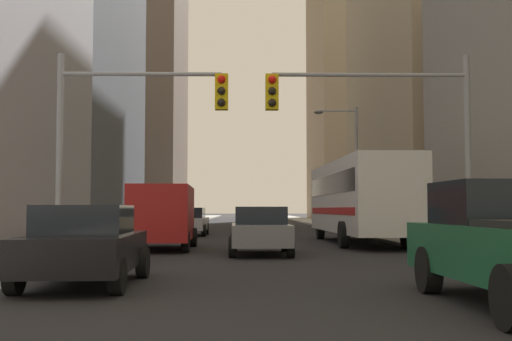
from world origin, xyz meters
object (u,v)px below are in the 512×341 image
cargo_van_red (163,214)px  sedan_grey (260,230)px  sedan_silver (189,221)px  traffic_signal_near_left (134,118)px  city_bus (359,198)px  traffic_signal_near_right (377,117)px  sedan_black (86,245)px  sedan_beige (254,220)px

cargo_van_red → sedan_grey: cargo_van_red is taller
sedan_silver → traffic_signal_near_left: bearing=-90.8°
city_bus → traffic_signal_near_right: traffic_signal_near_right is taller
cargo_van_red → traffic_signal_near_left: 5.24m
city_bus → sedan_black: (-7.83, -14.60, -1.16)m
sedan_grey → sedan_beige: bearing=89.8°
sedan_beige → cargo_van_red: bearing=-101.8°
sedan_grey → sedan_silver: (-3.50, 14.55, 0.00)m
cargo_van_red → sedan_silver: (-0.09, 11.95, -0.52)m
sedan_grey → sedan_silver: size_ratio=1.00×
sedan_silver → traffic_signal_near_left: size_ratio=0.71×
cargo_van_red → traffic_signal_near_right: size_ratio=0.87×
traffic_signal_near_left → traffic_signal_near_right: size_ratio=0.99×
sedan_black → sedan_grey: 8.89m
city_bus → sedan_black: city_bus is taller
cargo_van_red → traffic_signal_near_right: (6.81, -4.41, 2.86)m
sedan_beige → traffic_signal_near_right: size_ratio=0.70×
cargo_van_red → sedan_beige: (3.49, 16.69, -0.52)m
cargo_van_red → traffic_signal_near_right: bearing=-32.9°
sedan_black → sedan_silver: size_ratio=1.01×
sedan_black → traffic_signal_near_right: traffic_signal_near_right is taller
sedan_beige → traffic_signal_near_left: size_ratio=0.70×
sedan_black → cargo_van_red: bearing=89.5°
cargo_van_red → traffic_signal_near_right: 8.60m
sedan_silver → sedan_beige: 5.94m
sedan_black → traffic_signal_near_right: (6.91, 6.37, 3.37)m
sedan_beige → traffic_signal_near_right: (3.33, -21.10, 3.37)m
sedan_black → traffic_signal_near_left: traffic_signal_near_left is taller
sedan_silver → traffic_signal_near_right: size_ratio=0.70×
cargo_van_red → traffic_signal_near_left: traffic_signal_near_left is taller
city_bus → sedan_silver: size_ratio=2.73×
city_bus → traffic_signal_near_left: (-8.04, -8.23, 2.17)m
cargo_van_red → sedan_grey: size_ratio=1.25×
city_bus → sedan_beige: (-4.25, 12.87, -1.16)m
traffic_signal_near_right → sedan_black: bearing=-137.3°
traffic_signal_near_left → traffic_signal_near_right: (7.12, 0.00, 0.05)m
traffic_signal_near_left → sedan_black: bearing=-88.1°
cargo_van_red → sedan_beige: cargo_van_red is taller
sedan_black → sedan_silver: 22.72m
cargo_van_red → city_bus: bearing=26.3°
sedan_beige → traffic_signal_near_left: traffic_signal_near_left is taller
sedan_beige → traffic_signal_near_left: 21.69m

